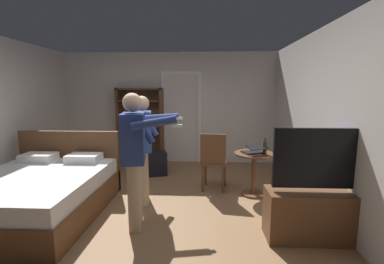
% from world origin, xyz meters
% --- Properties ---
extents(ground_plane, '(6.02, 6.02, 0.00)m').
position_xyz_m(ground_plane, '(0.00, 0.00, 0.00)').
color(ground_plane, olive).
extents(wall_back, '(5.17, 0.12, 2.56)m').
position_xyz_m(wall_back, '(0.00, 2.80, 1.28)').
color(wall_back, beige).
rests_on(wall_back, ground_plane).
extents(wall_right, '(0.12, 5.72, 2.56)m').
position_xyz_m(wall_right, '(2.52, 0.00, 1.28)').
color(wall_right, beige).
rests_on(wall_right, ground_plane).
extents(doorway_frame, '(0.93, 0.08, 2.13)m').
position_xyz_m(doorway_frame, '(0.30, 2.72, 1.22)').
color(doorway_frame, white).
rests_on(doorway_frame, ground_plane).
extents(bed, '(1.69, 2.03, 1.02)m').
position_xyz_m(bed, '(-1.45, -0.08, 0.30)').
color(bed, brown).
rests_on(bed, ground_plane).
extents(bookshelf, '(1.05, 0.32, 1.75)m').
position_xyz_m(bookshelf, '(-0.64, 2.58, 0.96)').
color(bookshelf, '#4C331E').
rests_on(bookshelf, ground_plane).
extents(tv_flatscreen, '(1.24, 0.40, 1.29)m').
position_xyz_m(tv_flatscreen, '(2.16, -0.56, 0.37)').
color(tv_flatscreen, brown).
rests_on(tv_flatscreen, ground_plane).
extents(side_table, '(0.64, 0.64, 0.70)m').
position_xyz_m(side_table, '(1.64, 0.73, 0.47)').
color(side_table, brown).
rests_on(side_table, ground_plane).
extents(laptop, '(0.42, 0.42, 0.16)m').
position_xyz_m(laptop, '(1.62, 0.69, 0.75)').
color(laptop, black).
rests_on(laptop, side_table).
extents(bottle_on_table, '(0.06, 0.06, 0.25)m').
position_xyz_m(bottle_on_table, '(1.78, 0.65, 0.81)').
color(bottle_on_table, '#2B3614').
rests_on(bottle_on_table, side_table).
extents(wooden_chair, '(0.48, 0.48, 0.99)m').
position_xyz_m(wooden_chair, '(0.99, 0.89, 0.54)').
color(wooden_chair, brown).
rests_on(wooden_chair, ground_plane).
extents(person_blue_shirt, '(0.77, 0.62, 1.66)m').
position_xyz_m(person_blue_shirt, '(-0.01, -0.37, 0.96)').
color(person_blue_shirt, tan).
rests_on(person_blue_shirt, ground_plane).
extents(person_striped_shirt, '(0.79, 0.65, 1.61)m').
position_xyz_m(person_striped_shirt, '(-0.07, 0.38, 0.94)').
color(person_striped_shirt, tan).
rests_on(person_striped_shirt, ground_plane).
extents(suitcase_dark, '(0.68, 0.47, 0.47)m').
position_xyz_m(suitcase_dark, '(-0.24, 1.67, 0.24)').
color(suitcase_dark, black).
rests_on(suitcase_dark, ground_plane).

